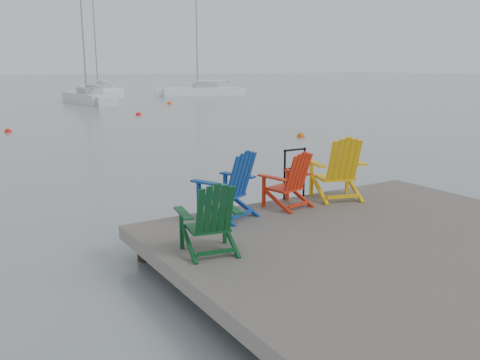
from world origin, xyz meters
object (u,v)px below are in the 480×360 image
sailboat_near (89,99)px  sailboat_mid (99,92)px  buoy_d (170,104)px  sailboat_far (202,92)px  buoy_b (8,132)px  buoy_c (138,115)px  chair_yellow (338,168)px  chair_red (290,180)px  chair_green (210,218)px  buoy_a (301,137)px  handrail (295,168)px  chair_blue (230,185)px

sailboat_near → sailboat_mid: (4.20, 11.37, -0.00)m
sailboat_near → buoy_d: (5.19, -3.89, -0.36)m
sailboat_far → buoy_b: bearing=152.7°
sailboat_far → buoy_c: sailboat_far is taller
chair_yellow → buoy_b: (-3.11, 17.82, -1.07)m
chair_red → sailboat_mid: (10.20, 45.45, -0.62)m
sailboat_far → chair_green: bearing=169.5°
buoy_a → buoy_b: (-10.05, 8.02, 0.00)m
sailboat_mid → buoy_d: bearing=-80.8°
buoy_a → handrail: bearing=-129.0°
sailboat_near → sailboat_mid: size_ratio=0.77×
sailboat_far → buoy_b: (-20.81, -21.54, -0.36)m
chair_red → sailboat_near: size_ratio=0.09×
sailboat_mid → buoy_d: sailboat_mid is taller
handrail → chair_red: bearing=-134.4°
buoy_a → chair_blue: bearing=-133.1°
chair_green → buoy_d: chair_green is taller
sailboat_far → buoy_b: size_ratio=34.10×
sailboat_mid → sailboat_far: bearing=-30.1°
handrail → buoy_a: (7.53, 9.30, -1.04)m
chair_green → sailboat_far: sailboat_far is taller
sailboat_near → buoy_b: (-8.05, -16.29, -0.36)m
chair_blue → buoy_b: chair_blue is taller
buoy_a → buoy_b: bearing=141.4°
chair_red → buoy_b: size_ratio=3.03×
buoy_a → buoy_d: 20.66m
sailboat_mid → buoy_a: bearing=-88.1°
chair_green → buoy_a: bearing=57.9°
chair_yellow → sailboat_near: (4.94, 34.10, -0.71)m
buoy_a → sailboat_mid: bearing=86.5°
chair_green → sailboat_near: (8.16, 35.31, -0.62)m
sailboat_near → sailboat_far: (12.76, 5.25, -0.00)m
buoy_b → buoy_d: size_ratio=0.77×
buoy_b → chair_green: bearing=-90.3°
chair_blue → buoy_b: size_ratio=3.39×
chair_green → sailboat_far: size_ratio=0.09×
chair_red → sailboat_near: sailboat_near is taller
buoy_a → buoy_b: 12.86m
buoy_d → chair_red: bearing=-110.3°
chair_blue → chair_green: bearing=-152.0°
chair_yellow → chair_blue: bearing=-162.0°
handrail → chair_red: chair_red is taller
chair_red → sailboat_near: (6.00, 34.09, -0.62)m
chair_green → sailboat_near: bearing=87.6°
sailboat_far → chair_red: bearing=171.3°
chair_red → buoy_d: 32.21m
buoy_a → buoy_c: (-2.24, 12.73, 0.00)m
sailboat_mid → chair_green: bearing=-99.4°
buoy_c → sailboat_far: bearing=52.3°
chair_green → buoy_a: (10.16, 11.00, -0.97)m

